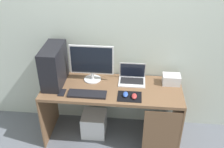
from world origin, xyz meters
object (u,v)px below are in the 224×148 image
(projector, at_px, (171,79))
(keyboard, at_px, (87,94))
(mouse_right, at_px, (134,96))
(subwoofer, at_px, (94,124))
(pc_tower, at_px, (54,66))
(mouse_left, at_px, (125,94))
(cell_phone, at_px, (62,93))
(monitor, at_px, (92,63))
(laptop, at_px, (132,78))

(projector, relative_size, keyboard, 0.48)
(mouse_right, distance_m, subwoofer, 0.80)
(pc_tower, bearing_deg, keyboard, -27.22)
(mouse_left, xyz_separation_m, mouse_right, (0.09, -0.03, 0.00))
(keyboard, distance_m, subwoofer, 0.62)
(pc_tower, height_order, mouse_left, pc_tower)
(cell_phone, bearing_deg, mouse_right, -1.04)
(monitor, distance_m, laptop, 0.51)
(keyboard, bearing_deg, monitor, 88.30)
(mouse_left, height_order, mouse_right, same)
(pc_tower, height_order, laptop, pc_tower)
(laptop, height_order, subwoofer, laptop)
(cell_phone, bearing_deg, keyboard, -1.92)
(projector, height_order, mouse_right, projector)
(pc_tower, xyz_separation_m, projector, (1.33, 0.11, -0.17))
(pc_tower, bearing_deg, monitor, 13.12)
(monitor, bearing_deg, projector, 0.53)
(projector, xyz_separation_m, subwoofer, (-0.90, -0.13, -0.64))
(mouse_left, bearing_deg, monitor, 144.88)
(keyboard, height_order, cell_phone, keyboard)
(pc_tower, relative_size, cell_phone, 3.55)
(keyboard, bearing_deg, projector, 18.72)
(keyboard, bearing_deg, pc_tower, 152.78)
(monitor, relative_size, keyboard, 1.20)
(pc_tower, bearing_deg, projector, 4.51)
(laptop, xyz_separation_m, projector, (0.45, -0.01, 0.01))
(mouse_right, relative_size, subwoofer, 0.33)
(pc_tower, relative_size, subwoofer, 1.57)
(cell_phone, bearing_deg, projector, 14.14)
(pc_tower, distance_m, projector, 1.35)
(pc_tower, relative_size, laptop, 1.50)
(projector, bearing_deg, mouse_right, -142.57)
(projector, bearing_deg, laptop, 178.28)
(mouse_left, bearing_deg, keyboard, -177.24)
(laptop, relative_size, projector, 1.54)
(pc_tower, distance_m, mouse_left, 0.87)
(keyboard, bearing_deg, mouse_left, 2.76)
(laptop, height_order, mouse_right, laptop)
(mouse_left, distance_m, cell_phone, 0.70)
(keyboard, relative_size, mouse_left, 4.38)
(mouse_right, bearing_deg, mouse_left, 165.26)
(laptop, bearing_deg, mouse_left, -101.33)
(subwoofer, bearing_deg, keyboard, -97.84)
(mouse_right, xyz_separation_m, cell_phone, (-0.79, 0.01, -0.02))
(pc_tower, relative_size, projector, 2.31)
(projector, bearing_deg, pc_tower, -175.49)
(pc_tower, bearing_deg, subwoofer, -2.64)
(pc_tower, height_order, subwoofer, pc_tower)
(laptop, bearing_deg, mouse_right, -84.28)
(monitor, distance_m, cell_phone, 0.47)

